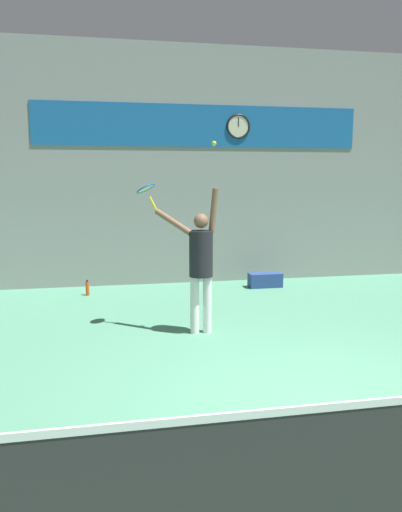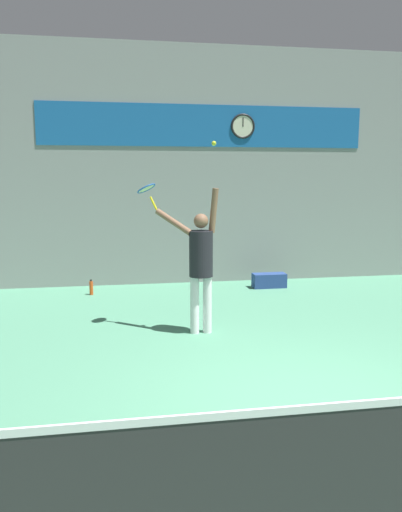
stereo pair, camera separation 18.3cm
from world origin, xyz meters
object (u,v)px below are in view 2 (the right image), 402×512
object	(u,v)px
scoreboard_clock	(243,126)
equipment_bag	(269,280)
tennis_player	(200,260)
tennis_racket	(147,190)
tennis_ball	(214,143)
water_bottle	(91,288)

from	to	relation	value
scoreboard_clock	equipment_bag	bearing A→B (deg)	-60.74
scoreboard_clock	tennis_player	xyz separation A→B (m)	(-1.51, -3.52, -2.25)
tennis_player	scoreboard_clock	bearing A→B (deg)	66.78
scoreboard_clock	tennis_racket	xyz separation A→B (m)	(-2.24, -3.08, -1.25)
tennis_racket	tennis_ball	bearing A→B (deg)	-31.01
scoreboard_clock	tennis_racket	world-z (taller)	scoreboard_clock
tennis_player	equipment_bag	bearing A→B (deg)	55.19
tennis_player	water_bottle	size ratio (longest dim) A/B	6.98
tennis_racket	water_bottle	distance (m)	3.17
water_bottle	tennis_racket	bearing A→B (deg)	-66.74
scoreboard_clock	tennis_racket	size ratio (longest dim) A/B	1.25
scoreboard_clock	tennis_racket	distance (m)	4.01
tennis_player	water_bottle	world-z (taller)	tennis_player
scoreboard_clock	tennis_ball	bearing A→B (deg)	-110.24
tennis_player	tennis_ball	xyz separation A→B (m)	(0.17, -0.10, 1.66)
tennis_player	tennis_racket	size ratio (longest dim) A/B	5.08
tennis_ball	equipment_bag	distance (m)	4.26
tennis_racket	water_bottle	xyz separation A→B (m)	(-0.98, 2.29, -1.96)
scoreboard_clock	tennis_ball	world-z (taller)	scoreboard_clock
tennis_player	tennis_ball	size ratio (longest dim) A/B	32.66
water_bottle	equipment_bag	size ratio (longest dim) A/B	0.44
tennis_racket	tennis_ball	size ratio (longest dim) A/B	6.43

